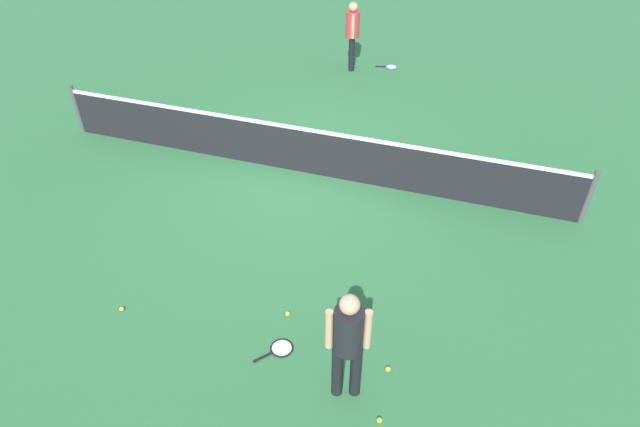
% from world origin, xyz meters
% --- Properties ---
extents(ground_plane, '(40.00, 40.00, 0.00)m').
position_xyz_m(ground_plane, '(0.00, 0.00, 0.00)').
color(ground_plane, '#2D6B3D').
extents(court_net, '(10.09, 0.09, 1.07)m').
position_xyz_m(court_net, '(0.00, 0.00, 0.50)').
color(court_net, '#4C4C51').
rests_on(court_net, ground_plane).
extents(player_near_side, '(0.52, 0.43, 1.70)m').
position_xyz_m(player_near_side, '(2.11, -4.44, 1.01)').
color(player_near_side, black).
rests_on(player_near_side, ground_plane).
extents(player_far_side, '(0.43, 0.52, 1.70)m').
position_xyz_m(player_far_side, '(-0.41, 4.89, 1.01)').
color(player_far_side, black).
rests_on(player_far_side, ground_plane).
extents(tennis_racket_near_player, '(0.50, 0.56, 0.03)m').
position_xyz_m(tennis_racket_near_player, '(1.10, -4.09, 0.01)').
color(tennis_racket_near_player, black).
rests_on(tennis_racket_near_player, ground_plane).
extents(tennis_racket_far_player, '(0.61, 0.38, 0.03)m').
position_xyz_m(tennis_racket_far_player, '(0.54, 5.29, 0.01)').
color(tennis_racket_far_player, blue).
rests_on(tennis_racket_far_player, ground_plane).
extents(tennis_ball_near_player, '(0.07, 0.07, 0.07)m').
position_xyz_m(tennis_ball_near_player, '(2.61, -4.71, 0.03)').
color(tennis_ball_near_player, '#C6E033').
rests_on(tennis_ball_near_player, ground_plane).
extents(tennis_ball_by_net, '(0.07, 0.07, 0.07)m').
position_xyz_m(tennis_ball_by_net, '(-1.29, -4.15, 0.03)').
color(tennis_ball_by_net, '#C6E033').
rests_on(tennis_ball_by_net, ground_plane).
extents(tennis_ball_midcourt, '(0.07, 0.07, 0.07)m').
position_xyz_m(tennis_ball_midcourt, '(0.99, -3.49, 0.03)').
color(tennis_ball_midcourt, '#C6E033').
rests_on(tennis_ball_midcourt, ground_plane).
extents(tennis_ball_baseline, '(0.07, 0.07, 0.07)m').
position_xyz_m(tennis_ball_baseline, '(2.55, -3.97, 0.03)').
color(tennis_ball_baseline, '#C6E033').
rests_on(tennis_ball_baseline, ground_plane).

